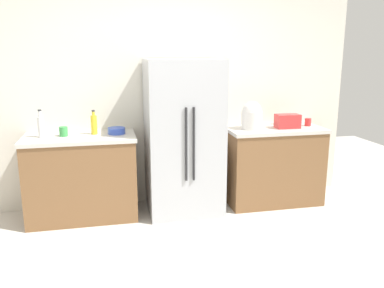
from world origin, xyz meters
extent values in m
plane|color=beige|center=(0.00, 0.00, 0.00)|extent=(9.22, 9.22, 0.00)
cube|color=silver|center=(0.00, 1.76, 1.48)|extent=(4.61, 0.10, 2.96)
cube|color=brown|center=(-0.94, 1.39, 0.44)|extent=(1.14, 0.61, 0.88)
cube|color=beige|center=(-0.94, 1.39, 0.90)|extent=(1.17, 0.64, 0.04)
cube|color=brown|center=(1.28, 1.39, 0.44)|extent=(1.10, 0.61, 0.88)
cube|color=beige|center=(1.28, 1.39, 0.90)|extent=(1.13, 0.64, 0.04)
cube|color=#B2B5BA|center=(0.18, 1.35, 0.86)|extent=(0.81, 0.68, 1.71)
cylinder|color=#262628|center=(0.14, 0.99, 0.86)|extent=(0.02, 0.02, 0.77)
cylinder|color=#262628|center=(0.22, 0.99, 0.86)|extent=(0.02, 0.02, 0.77)
cube|color=red|center=(1.41, 1.32, 1.00)|extent=(0.27, 0.16, 0.16)
cylinder|color=silver|center=(0.98, 1.36, 1.02)|extent=(0.24, 0.24, 0.21)
sphere|color=silver|center=(0.98, 1.36, 1.13)|extent=(0.22, 0.22, 0.22)
cylinder|color=white|center=(-1.32, 1.39, 1.03)|extent=(0.06, 0.06, 0.22)
cylinder|color=white|center=(-1.32, 1.39, 1.16)|extent=(0.03, 0.03, 0.06)
cylinder|color=#333338|center=(-1.32, 1.39, 1.20)|extent=(0.04, 0.04, 0.02)
cylinder|color=yellow|center=(-0.79, 1.44, 1.02)|extent=(0.07, 0.07, 0.20)
cylinder|color=yellow|center=(-0.79, 1.44, 1.14)|extent=(0.03, 0.03, 0.04)
cylinder|color=#333338|center=(-0.79, 1.44, 1.17)|extent=(0.03, 0.03, 0.02)
cylinder|color=green|center=(-1.10, 1.40, 0.97)|extent=(0.09, 0.09, 0.10)
cylinder|color=orange|center=(1.40, 1.57, 0.95)|extent=(0.08, 0.08, 0.07)
cylinder|color=red|center=(1.71, 1.40, 0.96)|extent=(0.08, 0.08, 0.09)
cylinder|color=blue|center=(-0.55, 1.41, 0.95)|extent=(0.19, 0.19, 0.07)
camera|label=1|loc=(-0.65, -2.88, 1.78)|focal=37.07mm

